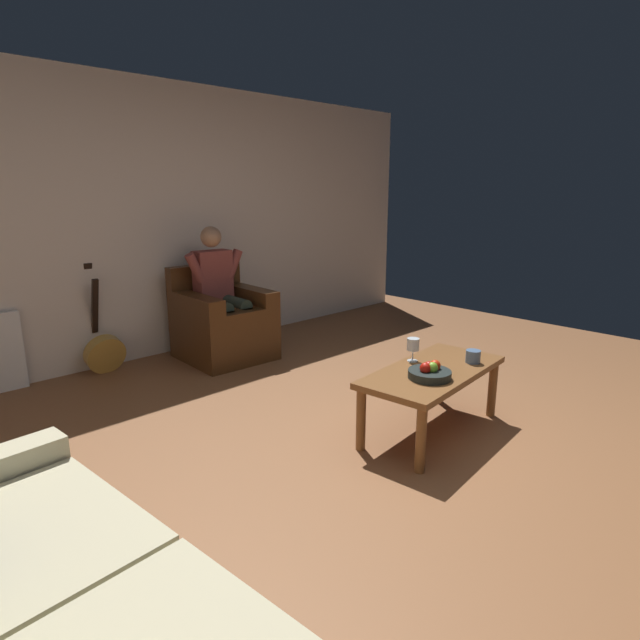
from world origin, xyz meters
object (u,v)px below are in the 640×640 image
armchair (222,324)px  person_seated (220,289)px  guitar (104,349)px  fruit_bowl (430,372)px  coffee_table (433,378)px  wine_glass_near (413,346)px  candle_jar (473,356)px

armchair → person_seated: 0.34m
guitar → fruit_bowl: bearing=108.4°
coffee_table → wine_glass_near: size_ratio=7.15×
coffee_table → guitar: 2.88m
wine_glass_near → fruit_bowl: size_ratio=0.61×
person_seated → candle_jar: 2.47m
person_seated → fruit_bowl: person_seated is taller
person_seated → coffee_table: size_ratio=1.07×
wine_glass_near → fruit_bowl: 0.34m
person_seated → wine_glass_near: person_seated is taller
fruit_bowl → candle_jar: fruit_bowl is taller
armchair → candle_jar: 2.46m
guitar → fruit_bowl: size_ratio=3.64×
armchair → guitar: (1.00, -0.35, -0.11)m
guitar → wine_glass_near: size_ratio=5.97×
coffee_table → guitar: bearing=-68.0°
armchair → wine_glass_near: size_ratio=5.35×
person_seated → fruit_bowl: (0.09, 2.40, -0.18)m
person_seated → coffee_table: person_seated is taller
armchair → fruit_bowl: armchair is taller
guitar → wine_glass_near: guitar is taller
fruit_bowl → guitar: bearing=-71.6°
coffee_table → wine_glass_near: wine_glass_near is taller
wine_glass_near → person_seated: bearing=-87.2°
armchair → fruit_bowl: size_ratio=3.26×
coffee_table → guitar: (1.07, -2.66, -0.16)m
person_seated → guitar: person_seated is taller
wine_glass_near → guitar: bearing=-66.0°
wine_glass_near → fruit_bowl: bearing=54.5°
fruit_bowl → wine_glass_near: bearing=-125.5°
person_seated → fruit_bowl: bearing=90.7°
person_seated → wine_glass_near: size_ratio=7.67×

